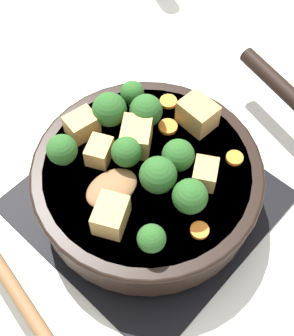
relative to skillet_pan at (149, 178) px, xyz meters
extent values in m
plane|color=silver|center=(0.00, 0.00, -0.06)|extent=(2.40, 2.40, 0.00)
cube|color=black|center=(0.00, 0.00, -0.06)|extent=(0.31, 0.31, 0.01)
torus|color=black|center=(0.00, 0.00, -0.04)|extent=(0.24, 0.24, 0.01)
cube|color=black|center=(0.00, 0.00, -0.04)|extent=(0.01, 0.23, 0.01)
cube|color=black|center=(0.00, 0.00, -0.04)|extent=(0.23, 0.01, 0.01)
cylinder|color=black|center=(0.00, 0.00, 0.00)|extent=(0.29, 0.29, 0.06)
cylinder|color=brown|center=(0.00, 0.00, 0.00)|extent=(0.27, 0.27, 0.05)
torus|color=black|center=(0.00, 0.00, 0.02)|extent=(0.30, 0.30, 0.01)
cylinder|color=black|center=(-0.23, 0.06, 0.01)|extent=(0.07, 0.20, 0.02)
ellipsoid|color=brown|center=(0.06, -0.01, 0.03)|extent=(0.07, 0.06, 0.01)
cube|color=tan|center=(-0.01, -0.03, 0.05)|extent=(0.06, 0.06, 0.04)
cube|color=tan|center=(0.02, -0.10, 0.04)|extent=(0.04, 0.04, 0.03)
cube|color=tan|center=(0.03, -0.06, 0.04)|extent=(0.04, 0.04, 0.03)
cube|color=tan|center=(-0.10, 0.00, 0.05)|extent=(0.04, 0.05, 0.04)
cube|color=tan|center=(-0.03, 0.06, 0.04)|extent=(0.05, 0.04, 0.03)
cube|color=tan|center=(0.09, 0.02, 0.04)|extent=(0.05, 0.05, 0.03)
cylinder|color=#709956|center=(0.08, 0.08, 0.03)|extent=(0.01, 0.01, 0.01)
sphere|color=#285B23|center=(0.08, 0.08, 0.05)|extent=(0.03, 0.03, 0.03)
cylinder|color=#709956|center=(-0.02, 0.03, 0.03)|extent=(0.01, 0.01, 0.01)
sphere|color=#285B23|center=(-0.02, 0.03, 0.05)|extent=(0.04, 0.04, 0.04)
cylinder|color=#709956|center=(-0.05, -0.05, 0.03)|extent=(0.01, 0.01, 0.01)
sphere|color=#285B23|center=(-0.05, -0.05, 0.05)|extent=(0.04, 0.04, 0.04)
cylinder|color=#709956|center=(-0.06, -0.09, 0.03)|extent=(0.01, 0.01, 0.01)
sphere|color=#285B23|center=(-0.06, -0.09, 0.05)|extent=(0.03, 0.03, 0.03)
cylinder|color=#709956|center=(0.07, -0.08, 0.03)|extent=(0.01, 0.01, 0.01)
sphere|color=#285B23|center=(0.07, -0.08, 0.05)|extent=(0.04, 0.04, 0.04)
cylinder|color=#709956|center=(0.01, 0.03, 0.03)|extent=(0.01, 0.01, 0.01)
sphere|color=#285B23|center=(0.01, 0.03, 0.06)|extent=(0.05, 0.05, 0.05)
cylinder|color=#709956|center=(0.01, 0.07, 0.03)|extent=(0.01, 0.01, 0.01)
sphere|color=#285B23|center=(0.01, 0.07, 0.05)|extent=(0.04, 0.04, 0.04)
cylinder|color=#709956|center=(-0.02, -0.08, 0.03)|extent=(0.01, 0.01, 0.01)
sphere|color=#285B23|center=(-0.02, -0.08, 0.06)|extent=(0.05, 0.05, 0.05)
cylinder|color=#709956|center=(0.01, -0.02, 0.03)|extent=(0.01, 0.01, 0.01)
sphere|color=#285B23|center=(0.01, -0.02, 0.05)|extent=(0.04, 0.04, 0.04)
cylinder|color=orange|center=(0.03, 0.10, 0.03)|extent=(0.02, 0.02, 0.01)
cylinder|color=orange|center=(-0.06, -0.02, 0.03)|extent=(0.03, 0.03, 0.01)
cylinder|color=orange|center=(-0.10, -0.05, 0.03)|extent=(0.02, 0.02, 0.01)
cylinder|color=orange|center=(-0.08, 0.07, 0.03)|extent=(0.02, 0.02, 0.01)
camera|label=1|loc=(0.24, 0.22, 0.52)|focal=50.00mm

